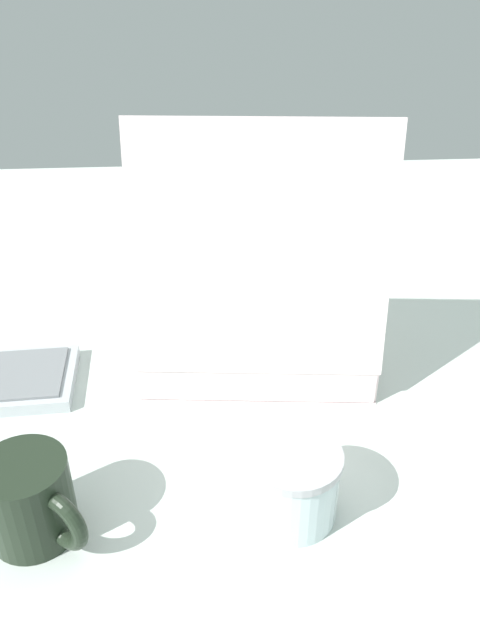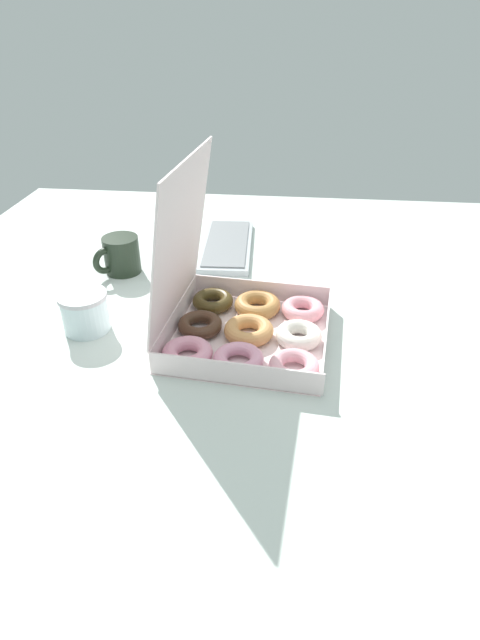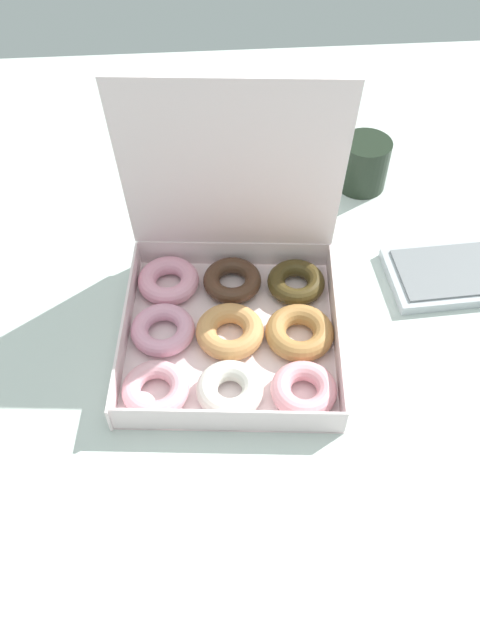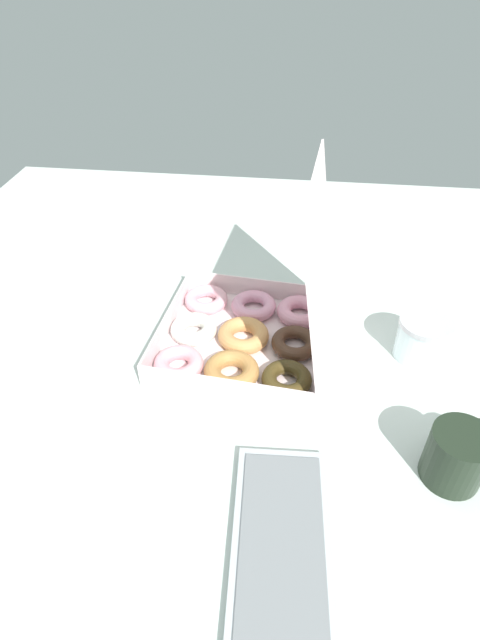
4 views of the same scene
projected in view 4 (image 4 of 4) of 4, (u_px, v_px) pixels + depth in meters
ground_plane at (246, 361)px, 102.18cm from camera, size 180.00×180.00×2.00cm
donut_box at (251, 329)px, 102.10cm from camera, size 36.30×36.62×37.99cm
keyboard at (282, 561)px, 68.26cm from camera, size 36.18×15.81×2.20cm
coffee_mug at (458, 454)px, 77.12cm from camera, size 11.99×10.78×9.80cm
glass_jar at (422, 338)px, 99.17cm from camera, size 10.46×10.46×8.92cm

